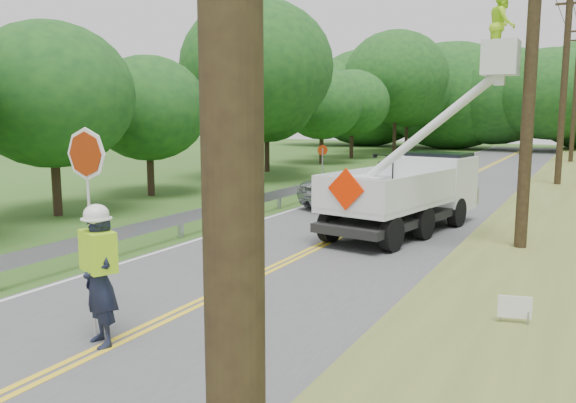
% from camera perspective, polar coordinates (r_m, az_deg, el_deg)
% --- Properties ---
extents(ground, '(140.00, 140.00, 0.00)m').
position_cam_1_polar(ground, '(9.74, -17.25, -13.49)').
color(ground, '#34501D').
rests_on(ground, ground).
extents(road, '(7.20, 96.00, 0.03)m').
position_cam_1_polar(road, '(21.61, 9.98, -1.12)').
color(road, '#4E4E51').
rests_on(road, ground).
extents(guardrail, '(0.18, 48.00, 0.77)m').
position_cam_1_polar(guardrail, '(23.86, 1.48, 1.23)').
color(guardrail, '#9CA0A5').
rests_on(guardrail, ground).
extents(utility_poles, '(1.60, 43.30, 10.00)m').
position_cam_1_polar(utility_poles, '(23.42, 24.70, 11.89)').
color(utility_poles, black).
rests_on(utility_poles, ground).
extents(treeline_left, '(9.72, 54.19, 11.13)m').
position_cam_1_polar(treeline_left, '(41.46, 4.03, 11.35)').
color(treeline_left, '#332319').
rests_on(treeline_left, ground).
extents(treeline_horizon, '(56.22, 14.98, 11.30)m').
position_cam_1_polar(treeline_horizon, '(62.98, 22.62, 9.64)').
color(treeline_horizon, '#18421C').
rests_on(treeline_horizon, ground).
extents(flagger, '(1.25, 0.76, 3.37)m').
position_cam_1_polar(flagger, '(9.46, -18.08, -6.43)').
color(flagger, '#191E33').
rests_on(flagger, road).
extents(bucket_truck, '(4.96, 6.92, 6.55)m').
position_cam_1_polar(bucket_truck, '(18.47, 12.99, 1.84)').
color(bucket_truck, black).
rests_on(bucket_truck, road).
extents(suv_silver, '(4.30, 5.67, 1.43)m').
position_cam_1_polar(suv_silver, '(22.73, 7.38, 1.26)').
color(suv_silver, '#B9BEC1').
rests_on(suv_silver, road).
extents(suv_darkgrey, '(4.36, 6.27, 1.69)m').
position_cam_1_polar(suv_darkgrey, '(31.02, 13.19, 3.28)').
color(suv_darkgrey, '#303238').
rests_on(suv_darkgrey, road).
extents(stop_sign_permanent, '(0.42, 0.27, 2.24)m').
position_cam_1_polar(stop_sign_permanent, '(26.17, 3.40, 3.87)').
color(stop_sign_permanent, '#9CA0A5').
rests_on(stop_sign_permanent, ground).
extents(yard_sign, '(0.51, 0.15, 0.75)m').
position_cam_1_polar(yard_sign, '(10.03, 21.36, -9.79)').
color(yard_sign, white).
rests_on(yard_sign, ground).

